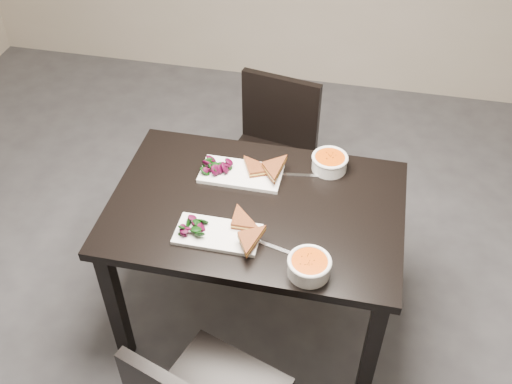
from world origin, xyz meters
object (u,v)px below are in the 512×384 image
(plate_near, at_px, (218,234))
(soup_bowl_near, at_px, (309,266))
(chair_far, at_px, (272,148))
(soup_bowl_far, at_px, (330,162))
(plate_far, at_px, (241,174))
(table, at_px, (256,221))

(plate_near, relative_size, soup_bowl_near, 2.04)
(soup_bowl_near, bearing_deg, chair_far, 107.83)
(chair_far, distance_m, soup_bowl_far, 0.61)
(soup_bowl_far, bearing_deg, plate_far, -161.25)
(plate_near, height_order, soup_bowl_near, soup_bowl_near)
(soup_bowl_near, relative_size, plate_far, 0.46)
(chair_far, bearing_deg, table, -73.96)
(soup_bowl_near, xyz_separation_m, soup_bowl_far, (0.00, 0.60, -0.00))
(plate_near, distance_m, soup_bowl_far, 0.62)
(soup_bowl_near, bearing_deg, plate_far, 127.46)
(plate_near, relative_size, plate_far, 0.94)
(plate_far, relative_size, soup_bowl_far, 2.21)
(soup_bowl_near, bearing_deg, plate_near, 163.62)
(plate_near, bearing_deg, soup_bowl_far, 52.60)
(table, bearing_deg, soup_bowl_far, 47.34)
(chair_far, relative_size, plate_far, 2.43)
(table, relative_size, soup_bowl_far, 7.58)
(plate_near, distance_m, plate_far, 0.36)
(plate_near, bearing_deg, soup_bowl_near, -16.38)
(chair_far, xyz_separation_m, plate_far, (-0.04, -0.54, 0.27))
(plate_far, bearing_deg, soup_bowl_near, -52.54)
(table, bearing_deg, soup_bowl_near, -49.81)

